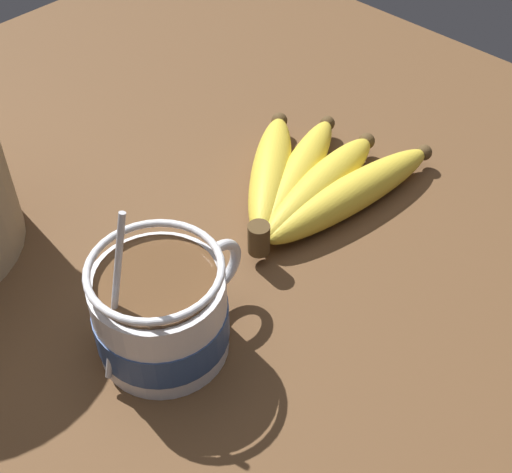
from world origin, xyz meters
The scene contains 3 objects.
table centered at (0.00, 0.00, 1.75)cm, with size 106.36×106.36×3.50cm.
coffee_mug centered at (-5.29, -3.49, 7.60)cm, with size 14.44×10.54×15.90cm.
banana_bunch centered at (16.54, -0.09, 5.38)cm, with size 23.35×17.78×4.35cm.
Camera 1 is at (-25.63, -32.96, 50.32)cm, focal length 50.00 mm.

